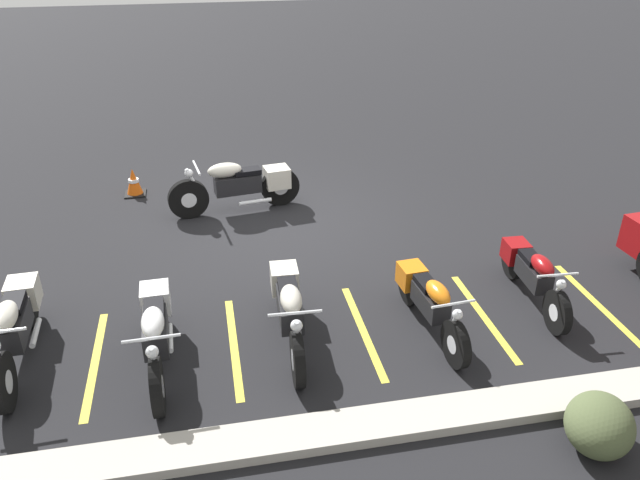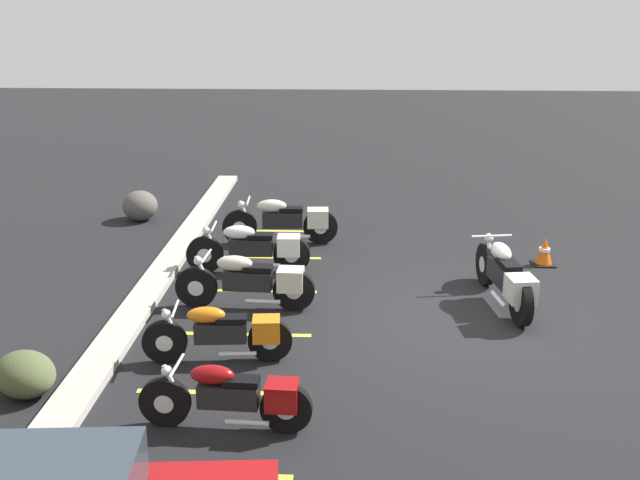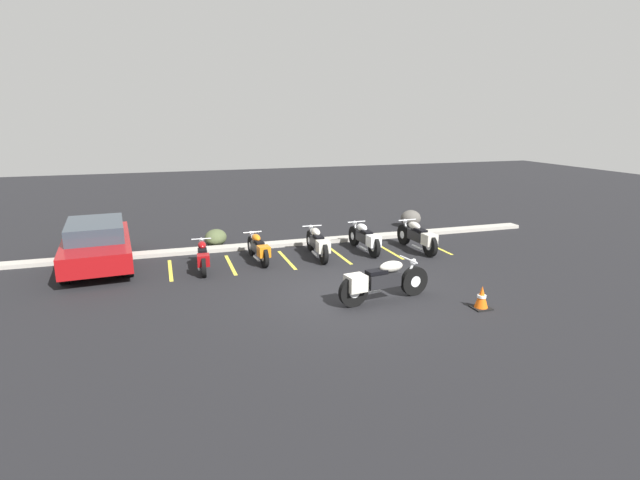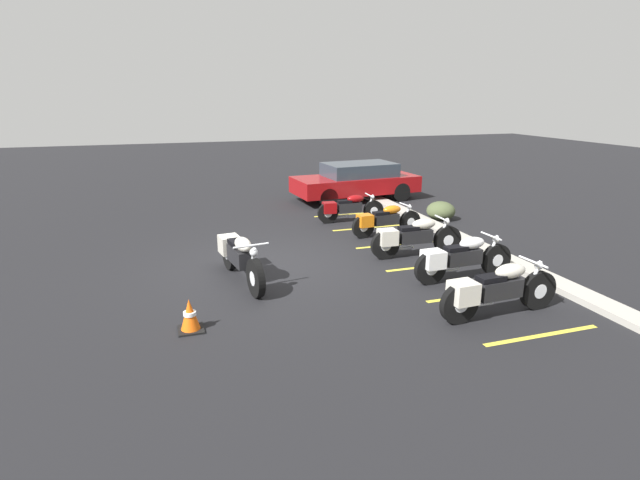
% 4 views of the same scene
% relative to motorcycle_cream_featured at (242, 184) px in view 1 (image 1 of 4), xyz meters
% --- Properties ---
extents(ground, '(60.00, 60.00, 0.00)m').
position_rel_motorcycle_cream_featured_xyz_m(ground, '(-0.57, 0.73, -0.51)').
color(ground, black).
extents(motorcycle_cream_featured, '(2.41, 0.77, 0.95)m').
position_rel_motorcycle_cream_featured_xyz_m(motorcycle_cream_featured, '(0.00, 0.00, 0.00)').
color(motorcycle_cream_featured, black).
rests_on(motorcycle_cream_featured, ground).
extents(parked_bike_0, '(0.56, 2.00, 0.79)m').
position_rel_motorcycle_cream_featured_xyz_m(parked_bike_0, '(-3.74, 3.75, -0.09)').
color(parked_bike_0, black).
rests_on(parked_bike_0, ground).
extents(parked_bike_1, '(0.57, 2.02, 0.79)m').
position_rel_motorcycle_cream_featured_xyz_m(parked_bike_1, '(-2.08, 4.12, -0.08)').
color(parked_bike_1, black).
rests_on(parked_bike_1, ground).
extents(parked_bike_2, '(0.62, 2.22, 0.87)m').
position_rel_motorcycle_cream_featured_xyz_m(parked_bike_2, '(-0.27, 3.99, -0.04)').
color(parked_bike_2, black).
rests_on(parked_bike_2, ground).
extents(parked_bike_3, '(0.62, 2.22, 0.87)m').
position_rel_motorcycle_cream_featured_xyz_m(parked_bike_3, '(1.37, 4.16, -0.04)').
color(parked_bike_3, black).
rests_on(parked_bike_3, ground).
extents(parked_bike_4, '(0.65, 2.30, 0.91)m').
position_rel_motorcycle_cream_featured_xyz_m(parked_bike_4, '(3.05, 3.75, -0.02)').
color(parked_bike_4, black).
rests_on(parked_bike_4, ground).
extents(concrete_curb, '(18.00, 0.50, 0.12)m').
position_rel_motorcycle_cream_featured_xyz_m(concrete_curb, '(-0.57, 5.79, -0.45)').
color(concrete_curb, '#A8A399').
rests_on(concrete_curb, ground).
extents(landscape_rock_0, '(1.05, 1.08, 0.56)m').
position_rel_motorcycle_cream_featured_xyz_m(landscape_rock_0, '(-3.09, 6.44, -0.22)').
color(landscape_rock_0, '#485232').
rests_on(landscape_rock_0, ground).
extents(traffic_cone, '(0.40, 0.40, 0.53)m').
position_rel_motorcycle_cream_featured_xyz_m(traffic_cone, '(2.00, -1.11, -0.26)').
color(traffic_cone, black).
rests_on(traffic_cone, ground).
extents(stall_line_0, '(0.10, 2.10, 0.00)m').
position_rel_motorcycle_cream_featured_xyz_m(stall_line_0, '(-4.64, 4.06, -0.50)').
color(stall_line_0, gold).
rests_on(stall_line_0, ground).
extents(stall_line_1, '(0.10, 2.10, 0.00)m').
position_rel_motorcycle_cream_featured_xyz_m(stall_line_1, '(-2.94, 4.06, -0.50)').
color(stall_line_1, gold).
rests_on(stall_line_1, ground).
extents(stall_line_2, '(0.10, 2.10, 0.00)m').
position_rel_motorcycle_cream_featured_xyz_m(stall_line_2, '(-1.24, 4.06, -0.50)').
color(stall_line_2, gold).
rests_on(stall_line_2, ground).
extents(stall_line_3, '(0.10, 2.10, 0.00)m').
position_rel_motorcycle_cream_featured_xyz_m(stall_line_3, '(0.46, 4.06, -0.50)').
color(stall_line_3, gold).
rests_on(stall_line_3, ground).
extents(stall_line_4, '(0.10, 2.10, 0.00)m').
position_rel_motorcycle_cream_featured_xyz_m(stall_line_4, '(2.16, 4.06, -0.50)').
color(stall_line_4, gold).
rests_on(stall_line_4, ground).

